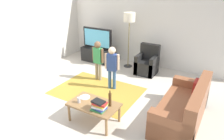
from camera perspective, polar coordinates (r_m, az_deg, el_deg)
The scene contains 17 objects.
ground at distance 5.05m, azimuth -3.51°, elevation -9.13°, with size 7.80×7.80×0.00m, color beige.
wall_back at distance 7.07m, azimuth 10.16°, elevation 11.92°, with size 6.00×0.12×2.70m, color silver.
wall_left at distance 6.60m, azimuth -26.30°, elevation 9.09°, with size 0.12×6.00×2.70m, color silver.
area_rug at distance 5.59m, azimuth -4.06°, elevation -5.65°, with size 2.20×1.60×0.01m, color #B28C33.
tv_stand at distance 7.47m, azimuth -3.80°, elevation 4.03°, with size 1.20×0.44×0.50m.
tv at distance 7.27m, azimuth -4.02°, elevation 8.48°, with size 1.10×0.28×0.71m.
couch at distance 4.57m, azimuth 19.27°, elevation -10.06°, with size 0.80×1.80×0.86m.
armchair at distance 6.60m, azimuth 9.55°, elevation 1.60°, with size 0.60×0.60×0.90m.
floor_lamp at distance 6.72m, azimuth 4.73°, elevation 13.30°, with size 0.36×0.36×1.78m.
child_near_tv at distance 5.94m, azimuth -3.82°, elevation 3.48°, with size 0.39×0.19×1.15m.
child_center at distance 5.41m, azimuth 0.00°, elevation 1.57°, with size 0.38×0.20×1.16m.
coffee_table at distance 4.31m, azimuth -4.94°, elevation -9.61°, with size 1.00×0.60×0.42m.
book_stack at distance 4.04m, azimuth -3.44°, elevation -9.58°, with size 0.30×0.25×0.20m.
bottle at distance 4.12m, azimuth -0.55°, elevation -7.96°, with size 0.06×0.06×0.34m.
tv_remote at distance 4.33m, azimuth -3.50°, elevation -8.41°, with size 0.17×0.05×0.02m, color black.
soda_can at distance 4.32m, azimuth -8.98°, elevation -8.03°, with size 0.07×0.07×0.12m, color silver.
plate at distance 4.50m, azimuth -7.37°, elevation -7.30°, with size 0.22×0.22×0.02m.
Camera 1 is at (2.43, -3.50, 2.71)m, focal length 33.76 mm.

